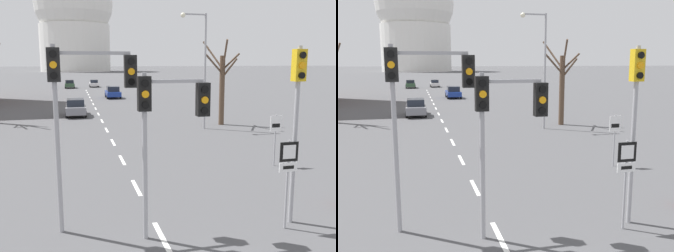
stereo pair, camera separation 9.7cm
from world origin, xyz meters
The scene contains 26 objects.
lane_stripe_0 centered at (0.00, 4.67, 0.00)m, with size 0.16×2.00×0.01m, color silver.
lane_stripe_1 centered at (0.00, 9.17, 0.00)m, with size 0.16×2.00×0.01m, color silver.
lane_stripe_2 centered at (0.00, 13.67, 0.00)m, with size 0.16×2.00×0.01m, color silver.
lane_stripe_3 centered at (0.00, 18.17, 0.00)m, with size 0.16×2.00×0.01m, color silver.
lane_stripe_4 centered at (0.00, 22.67, 0.00)m, with size 0.16×2.00×0.01m, color silver.
lane_stripe_5 centered at (0.00, 27.17, 0.00)m, with size 0.16×2.00×0.01m, color silver.
lane_stripe_6 centered at (0.00, 31.67, 0.00)m, with size 0.16×2.00×0.01m, color silver.
lane_stripe_7 centered at (0.00, 36.17, 0.00)m, with size 0.16×2.00×0.01m, color silver.
lane_stripe_8 centered at (0.00, 40.67, 0.00)m, with size 0.16×2.00×0.01m, color silver.
lane_stripe_9 centered at (0.00, 45.17, 0.00)m, with size 0.16×2.00×0.01m, color silver.
lane_stripe_10 centered at (0.00, 49.67, 0.00)m, with size 0.16×2.00×0.01m, color silver.
lane_stripe_11 centered at (0.00, 54.17, 0.00)m, with size 0.16×2.00×0.01m, color silver.
lane_stripe_12 centered at (0.00, 58.67, 0.00)m, with size 0.16×2.00×0.01m, color silver.
lane_stripe_13 centered at (0.00, 63.17, 0.00)m, with size 0.16×2.00×0.01m, color silver.
traffic_signal_near_right centered at (4.26, 4.65, 3.87)m, with size 0.36×0.34×5.58m.
traffic_signal_centre_tall centered at (0.13, 4.69, 3.65)m, with size 2.07×0.34×4.82m.
traffic_signal_near_left centered at (-2.13, 5.74, 4.26)m, with size 2.54×0.34×5.60m.
route_sign_post centered at (3.83, 4.27, 1.92)m, with size 0.60×0.08×2.80m.
speed_limit_sign centered at (7.17, 10.72, 1.73)m, with size 0.60×0.08×2.56m.
street_lamp_right centered at (7.01, 21.45, 5.23)m, with size 2.02×0.36×8.60m.
sedan_near_left centered at (1.88, 71.81, 0.75)m, with size 1.77×3.94×1.47m.
sedan_near_right centered at (-2.85, 70.02, 0.80)m, with size 1.87×4.39×1.59m.
sedan_mid_centre centered at (3.13, 47.72, 0.84)m, with size 1.98×4.58×1.68m.
sedan_far_left centered at (-2.15, 30.93, 0.81)m, with size 1.90×4.37×1.63m.
bare_tree_right_near centered at (9.31, 22.85, 3.30)m, with size 3.15×3.30×6.79m.
capitol_dome centered at (0.00, 196.72, 27.05)m, with size 39.32×39.32×55.54m.
Camera 1 is at (-2.38, -5.39, 5.11)m, focal length 40.00 mm.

